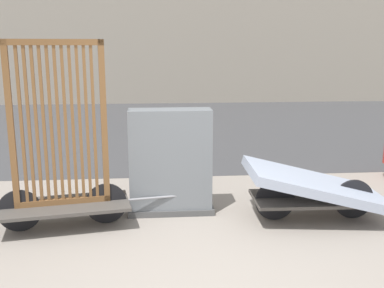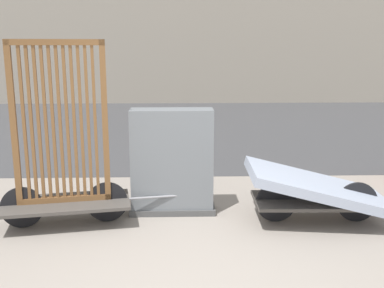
# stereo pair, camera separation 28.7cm
# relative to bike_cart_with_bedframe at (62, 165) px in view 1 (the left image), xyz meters

# --- Properties ---
(ground_plane) EXTENTS (60.00, 60.00, 0.00)m
(ground_plane) POSITION_rel_bike_cart_with_bedframe_xyz_m (1.57, -1.57, -0.78)
(ground_plane) COLOR gray
(road_strip) EXTENTS (56.00, 9.99, 0.01)m
(road_strip) POSITION_rel_bike_cart_with_bedframe_xyz_m (1.57, 7.02, -0.78)
(road_strip) COLOR #424244
(road_strip) RESTS_ON ground_plane
(bike_cart_with_bedframe) EXTENTS (2.30, 0.98, 2.26)m
(bike_cart_with_bedframe) POSITION_rel_bike_cart_with_bedframe_xyz_m (0.00, 0.00, 0.00)
(bike_cart_with_bedframe) COLOR #4C4742
(bike_cart_with_bedframe) RESTS_ON ground_plane
(bike_cart_with_mattress) EXTENTS (2.37, 1.09, 0.73)m
(bike_cart_with_mattress) POSITION_rel_bike_cart_with_bedframe_xyz_m (3.14, -0.00, -0.37)
(bike_cart_with_mattress) COLOR #4C4742
(bike_cart_with_mattress) RESTS_ON ground_plane
(utility_cabinet) EXTENTS (1.13, 0.41, 1.39)m
(utility_cabinet) POSITION_rel_bike_cart_with_bedframe_xyz_m (1.32, 0.40, -0.13)
(utility_cabinet) COLOR #4C4C4C
(utility_cabinet) RESTS_ON ground_plane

